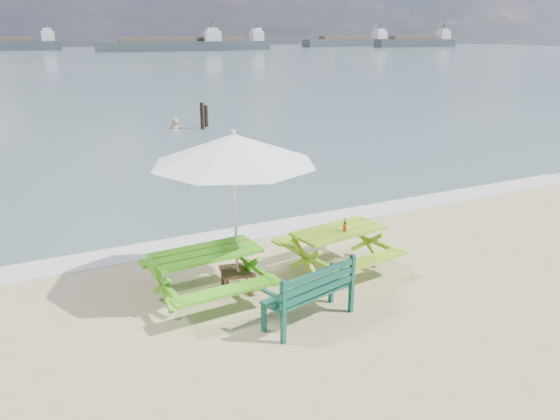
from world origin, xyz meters
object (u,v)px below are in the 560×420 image
park_bench (309,304)px  swimmer (176,137)px  picnic_table_right (338,251)px  side_table (237,278)px  picnic_table_left (207,276)px  beer_bottle (345,227)px  patio_umbrella (234,149)px

park_bench → swimmer: park_bench is taller
picnic_table_right → side_table: size_ratio=3.26×
picnic_table_left → beer_bottle: 2.62m
picnic_table_left → picnic_table_right: 2.52m
picnic_table_left → swimmer: bearing=74.9°
swimmer → patio_umbrella: bearing=-103.3°
patio_umbrella → picnic_table_right: bearing=-4.3°
picnic_table_right → park_bench: bearing=-135.7°
picnic_table_right → patio_umbrella: size_ratio=0.65×
side_table → swimmer: bearing=76.7°
side_table → picnic_table_right: bearing=-4.3°
side_table → beer_bottle: 2.13m
side_table → picnic_table_left: bearing=-170.9°
beer_bottle → swimmer: (1.87, 16.63, -1.28)m
beer_bottle → picnic_table_left: bearing=175.9°
park_bench → beer_bottle: (1.47, 1.25, 0.60)m
patio_umbrella → swimmer: bearing=76.7°
picnic_table_left → swimmer: 17.05m
picnic_table_left → swimmer: (4.44, 16.45, -0.79)m
picnic_table_left → side_table: 0.62m
beer_bottle → park_bench: bearing=-139.4°
picnic_table_right → beer_bottle: 0.52m
picnic_table_right → park_bench: (-1.42, -1.38, -0.10)m
park_bench → side_table: park_bench is taller
patio_umbrella → swimmer: size_ratio=1.80×
park_bench → patio_umbrella: patio_umbrella is taller
park_bench → side_table: (-0.53, 1.53, -0.10)m
picnic_table_left → picnic_table_right: (2.52, -0.06, -0.01)m
park_bench → beer_bottle: beer_bottle is taller
picnic_table_right → park_bench: park_bench is taller
park_bench → patio_umbrella: size_ratio=0.50×
beer_bottle → swimmer: size_ratio=0.14×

